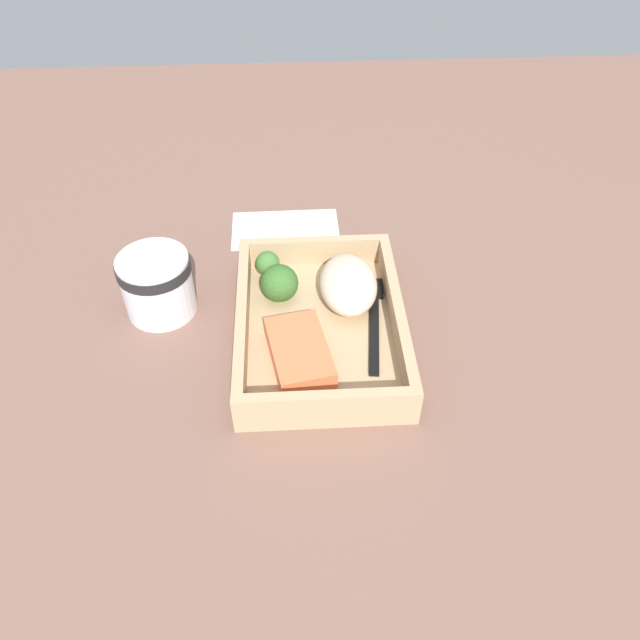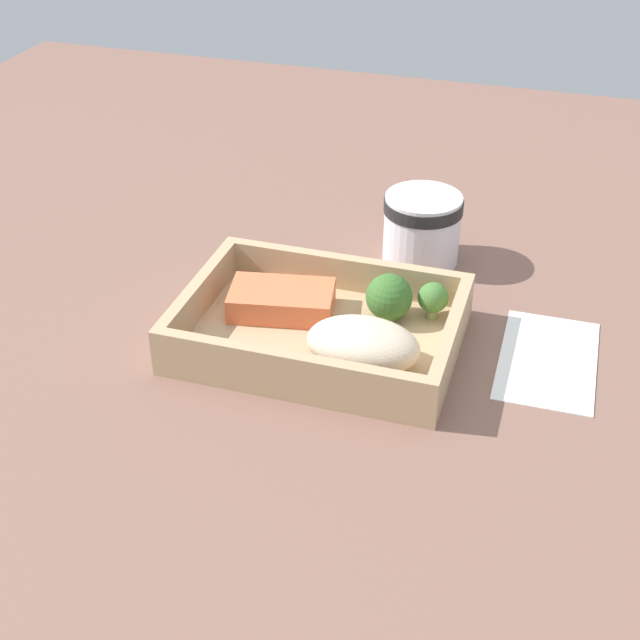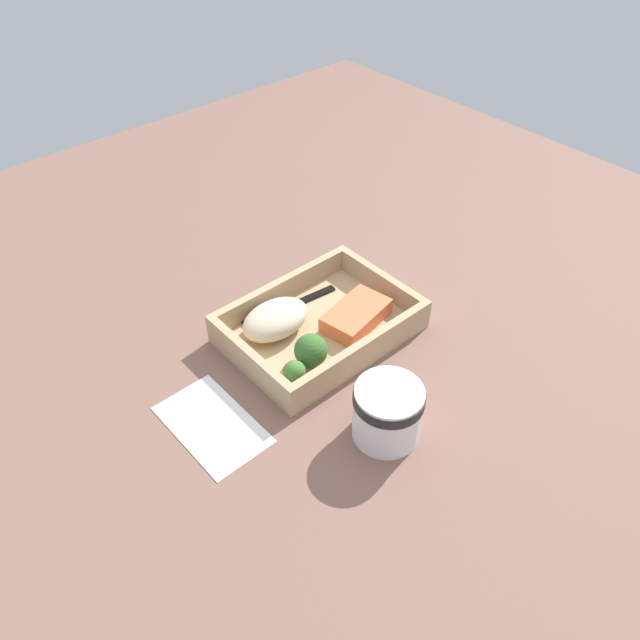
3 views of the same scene
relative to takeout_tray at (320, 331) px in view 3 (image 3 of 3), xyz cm
name	(u,v)px [view 3 (image 3 of 3)]	position (x,y,z in cm)	size (l,w,h in cm)	color
ground_plane	(320,339)	(0.00, 0.00, -1.60)	(160.00, 160.00, 2.00)	brown
takeout_tray	(320,331)	(0.00, 0.00, 0.00)	(26.24, 18.85, 1.20)	tan
tray_rim	(320,319)	(0.00, 0.00, 2.38)	(26.24, 18.85, 3.57)	tan
salmon_fillet	(356,316)	(-4.75, 2.53, 1.87)	(10.16, 5.99, 2.54)	#F57144
mashed_potatoes	(275,319)	(5.20, -3.67, 2.81)	(10.43, 6.90, 4.42)	beige
broccoli_floret_1	(311,351)	(5.61, 4.55, 2.96)	(4.58, 4.58, 4.71)	#7B9D56
broccoli_floret_2	(294,372)	(9.67, 5.97, 2.75)	(3.02, 3.02, 3.76)	#8AA25E
fork	(284,309)	(1.44, -6.47, 0.82)	(15.88, 3.51, 0.44)	black
paper_cup	(388,410)	(5.81, 18.95, 3.72)	(8.61, 8.61, 7.76)	white
receipt_slip	(212,424)	(21.31, 3.71, -0.48)	(8.90, 14.98, 0.24)	white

